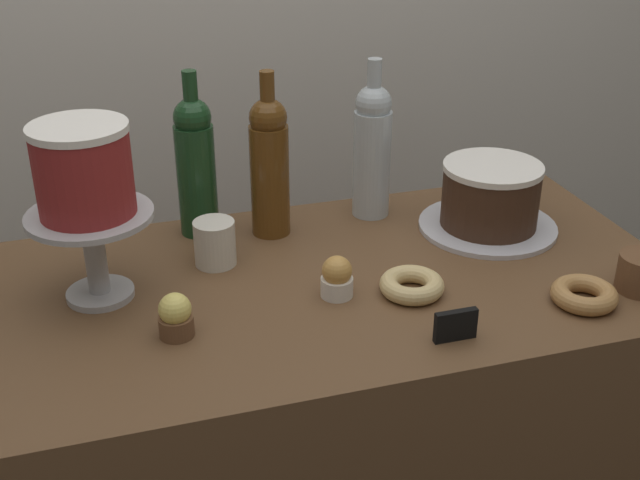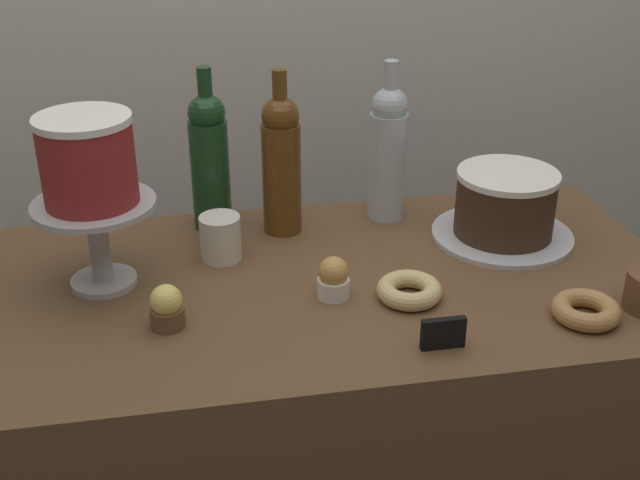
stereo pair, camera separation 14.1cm
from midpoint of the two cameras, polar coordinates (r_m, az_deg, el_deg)
The scene contains 14 objects.
display_counter at distance 1.73m, azimuth 2.43°, elevation -16.55°, with size 1.28×0.64×0.94m.
cake_stand_pedestal at distance 1.42m, azimuth -12.63°, elevation 0.63°, with size 0.21×0.21×0.16m.
white_layer_cake at distance 1.37m, azimuth -13.16°, elevation 5.42°, with size 0.16×0.16×0.15m.
silver_serving_platter at distance 1.65m, azimuth 15.02°, elevation 0.29°, with size 0.27×0.27×0.01m.
chocolate_round_cake at distance 1.62m, azimuth 15.30°, elevation 2.47°, with size 0.19×0.19×0.13m.
wine_bottle_green at distance 1.59m, azimuth -5.23°, elevation 5.62°, with size 0.08×0.08×0.33m.
wine_bottle_amber at distance 1.57m, azimuth -0.15°, elevation 5.41°, with size 0.08×0.08×0.33m.
wine_bottle_clear at distance 1.64m, azimuth 7.26°, elevation 6.18°, with size 0.08×0.08×0.33m.
cupcake_lemon at distance 1.31m, azimuth -7.67°, elevation -4.80°, with size 0.06×0.06×0.07m.
cupcake_caramel at distance 1.38m, azimuth 3.86°, elevation -2.79°, with size 0.06×0.06×0.07m.
donut_maple at distance 1.42m, azimuth 20.86°, elevation -4.69°, with size 0.11×0.11×0.03m.
donut_glazed at distance 1.40m, azimuth 9.14°, elevation -3.57°, with size 0.11×0.11×0.03m.
price_sign_chalkboard at distance 1.28m, azimuth 11.77°, elevation -6.51°, with size 0.07×0.01×0.05m.
coffee_cup_ceramic at distance 1.50m, azimuth -4.33°, elevation 0.09°, with size 0.08×0.08×0.09m.
Camera 2 is at (-0.23, -1.24, 1.66)m, focal length 45.73 mm.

